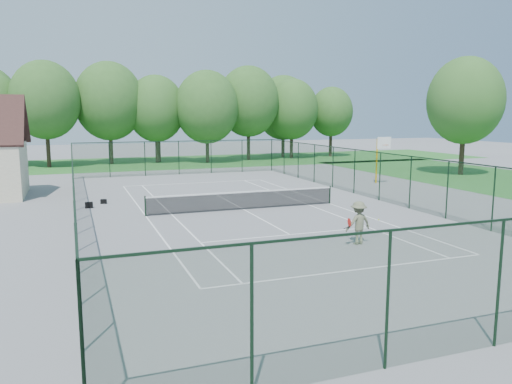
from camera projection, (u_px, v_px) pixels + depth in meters
ground at (244, 210)px, 28.28m from camera, size 140.00×140.00×0.00m
grass_far at (158, 163)px, 56.09m from camera, size 80.00×16.00×0.01m
grass_side at (509, 181)px, 40.21m from camera, size 14.00×40.00×0.01m
court_lines at (244, 209)px, 28.28m from camera, size 11.05×23.85×0.01m
tennis_net at (244, 200)px, 28.19m from camera, size 11.08×0.08×1.10m
fence_enclosure at (244, 182)px, 28.04m from camera, size 18.05×36.05×3.02m
tree_line_far at (156, 109)px, 55.17m from camera, size 39.40×6.40×9.70m
basketball_goal at (381, 151)px, 38.51m from camera, size 1.20×1.43×3.65m
tree_side at (465, 101)px, 43.77m from camera, size 6.56×6.56×10.38m
sports_bag_a at (89, 205)px, 28.73m from camera, size 0.45×0.29×0.34m
sports_bag_b at (104, 201)px, 30.14m from camera, size 0.39×0.30×0.27m
tennis_player at (358, 223)px, 20.61m from camera, size 2.16×0.92×1.80m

